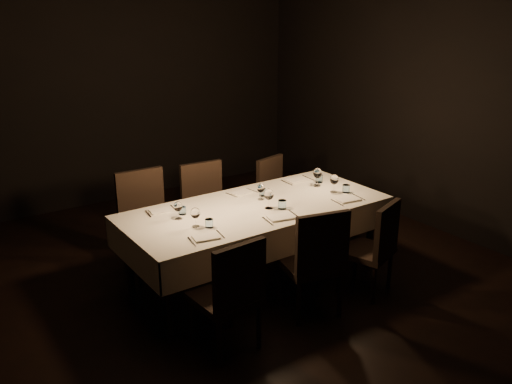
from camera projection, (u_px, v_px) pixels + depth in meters
room at (256, 129)px, 4.84m from camera, size 5.01×6.01×3.01m
dining_table at (256, 213)px, 5.11m from camera, size 2.52×1.12×0.76m
chair_near_left at (231, 291)px, 4.05m from camera, size 0.48×0.48×0.94m
place_setting_near_left at (202, 223)px, 4.51m from camera, size 0.32×0.40×0.17m
chair_near_center at (315, 258)px, 4.54m from camera, size 0.57×0.57×0.98m
place_setting_near_center at (276, 204)px, 4.93m from camera, size 0.36×0.41×0.19m
chair_near_right at (375, 244)px, 4.90m from camera, size 0.55×0.55×0.90m
place_setting_near_right at (341, 188)px, 5.36m from camera, size 0.34×0.41×0.19m
chair_far_left at (146, 217)px, 5.37m from camera, size 0.51×0.51×1.01m
place_setting_far_left at (174, 209)px, 4.83m from camera, size 0.31×0.39×0.17m
chair_far_center at (207, 205)px, 5.75m from camera, size 0.51×0.51×0.98m
place_setting_far_center at (255, 190)px, 5.31m from camera, size 0.30×0.39×0.16m
chair_far_right at (276, 191)px, 6.30m from camera, size 0.52×0.52×0.88m
place_setting_far_right at (312, 177)px, 5.69m from camera, size 0.35×0.41×0.19m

